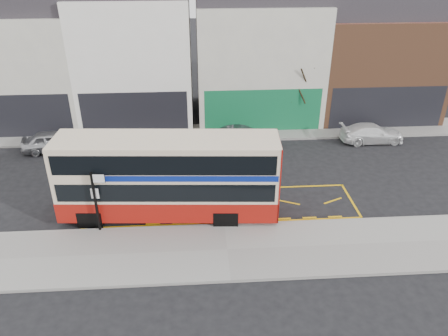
{
  "coord_description": "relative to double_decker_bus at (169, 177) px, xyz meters",
  "views": [
    {
      "loc": [
        -1.18,
        -17.84,
        12.7
      ],
      "look_at": [
        0.14,
        2.0,
        2.0
      ],
      "focal_mm": 35.0,
      "sensor_mm": 36.0,
      "label": 1
    }
  ],
  "objects": [
    {
      "name": "far_pavement",
      "position": [
        2.64,
        10.15,
        -2.17
      ],
      "size": [
        50.0,
        3.0,
        0.15
      ],
      "primitive_type": "cube",
      "color": "gray",
      "rests_on": "ground"
    },
    {
      "name": "street_tree_right",
      "position": [
        8.82,
        10.88,
        1.85
      ],
      "size": [
        2.78,
        2.78,
        6.0
      ],
      "color": "#2E2314",
      "rests_on": "ground"
    },
    {
      "name": "road_markings",
      "position": [
        2.64,
        0.75,
        -2.24
      ],
      "size": [
        14.0,
        3.4,
        0.01
      ],
      "primitive_type": null,
      "color": "#E6AB0C",
      "rests_on": "ground"
    },
    {
      "name": "ground",
      "position": [
        2.64,
        -0.85,
        -2.25
      ],
      "size": [
        120.0,
        120.0,
        0.0
      ],
      "primitive_type": "plane",
      "color": "black",
      "rests_on": "ground"
    },
    {
      "name": "double_decker_bus",
      "position": [
        0.0,
        0.0,
        0.0
      ],
      "size": [
        10.84,
        3.18,
        4.27
      ],
      "rotation": [
        0.0,
        0.0,
        -0.07
      ],
      "color": "beige",
      "rests_on": "ground"
    },
    {
      "name": "pavement",
      "position": [
        2.64,
        -3.15,
        -2.17
      ],
      "size": [
        40.0,
        4.0,
        0.15
      ],
      "primitive_type": "cube",
      "color": "gray",
      "rests_on": "ground"
    },
    {
      "name": "terrace_green_shop",
      "position": [
        6.14,
        14.14,
        2.82
      ],
      "size": [
        9.0,
        8.01,
        11.3
      ],
      "color": "#BCB8AB",
      "rests_on": "ground"
    },
    {
      "name": "car_silver",
      "position": [
        -7.99,
        8.03,
        -1.57
      ],
      "size": [
        4.15,
        2.04,
        1.36
      ],
      "primitive_type": "imported",
      "rotation": [
        0.0,
        0.0,
        1.68
      ],
      "color": "#AAAAAF",
      "rests_on": "ground"
    },
    {
      "name": "kerb",
      "position": [
        2.64,
        -1.22,
        -2.17
      ],
      "size": [
        40.0,
        0.15,
        0.15
      ],
      "primitive_type": "cube",
      "color": "gray",
      "rests_on": "ground"
    },
    {
      "name": "bus_stop_post",
      "position": [
        -3.3,
        -1.25,
        -0.22
      ],
      "size": [
        0.77,
        0.16,
        3.14
      ],
      "rotation": [
        0.0,
        0.0,
        -0.08
      ],
      "color": "black",
      "rests_on": "pavement"
    },
    {
      "name": "car_grey",
      "position": [
        4.47,
        7.75,
        -1.56
      ],
      "size": [
        4.25,
        1.71,
        1.37
      ],
      "primitive_type": "imported",
      "rotation": [
        0.0,
        0.0,
        1.51
      ],
      "color": "#45484D",
      "rests_on": "ground"
    },
    {
      "name": "car_white",
      "position": [
        13.41,
        8.07,
        -1.62
      ],
      "size": [
        4.34,
        1.82,
        1.25
      ],
      "primitive_type": "imported",
      "rotation": [
        0.0,
        0.0,
        1.58
      ],
      "color": "white",
      "rests_on": "ground"
    },
    {
      "name": "terrace_right",
      "position": [
        15.14,
        14.14,
        2.33
      ],
      "size": [
        9.0,
        8.01,
        10.3
      ],
      "color": "brown",
      "rests_on": "ground"
    },
    {
      "name": "terrace_left",
      "position": [
        -2.86,
        14.14,
        3.07
      ],
      "size": [
        8.0,
        8.01,
        11.8
      ],
      "color": "white",
      "rests_on": "ground"
    },
    {
      "name": "terrace_far_left",
      "position": [
        -10.86,
        14.14,
        2.58
      ],
      "size": [
        8.0,
        8.01,
        10.8
      ],
      "color": "#BCB8AB",
      "rests_on": "ground"
    }
  ]
}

